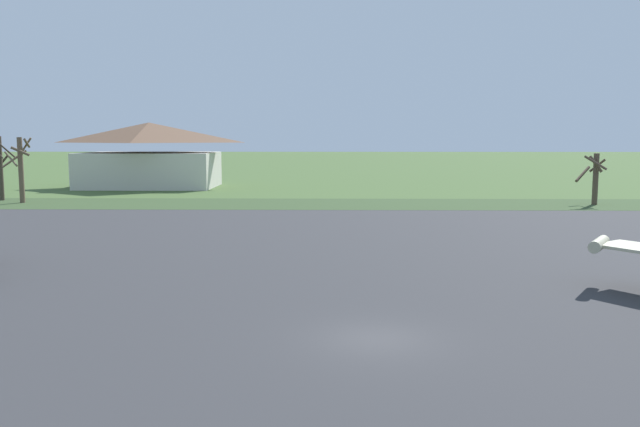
# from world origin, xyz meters

# --- Properties ---
(ground_plane) EXTENTS (600.00, 600.00, 0.00)m
(ground_plane) POSITION_xyz_m (0.00, 0.00, 0.00)
(ground_plane) COLOR #425B2D
(asphalt_apron) EXTENTS (100.33, 51.91, 0.05)m
(asphalt_apron) POSITION_xyz_m (0.00, 15.57, 0.03)
(asphalt_apron) COLOR #333335
(asphalt_apron) RESTS_ON ground
(grass_verge_strip) EXTENTS (160.33, 12.00, 0.06)m
(grass_verge_strip) POSITION_xyz_m (0.00, 47.53, 0.03)
(grass_verge_strip) COLOR #344927
(grass_verge_strip) RESTS_ON ground
(bare_tree_left_of_center) EXTENTS (3.38, 3.66, 7.26)m
(bare_tree_left_of_center) POSITION_xyz_m (-35.90, 48.12, 4.10)
(bare_tree_left_of_center) COLOR brown
(bare_tree_left_of_center) RESTS_ON ground
(bare_tree_center) EXTENTS (3.35, 3.80, 5.55)m
(bare_tree_center) POSITION_xyz_m (26.41, 47.36, 3.14)
(bare_tree_center) COLOR brown
(bare_tree_center) RESTS_ON ground
(visitor_building) EXTENTS (19.77, 13.44, 9.36)m
(visitor_building) POSITION_xyz_m (-28.15, 71.40, 4.61)
(visitor_building) COLOR beige
(visitor_building) RESTS_ON ground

